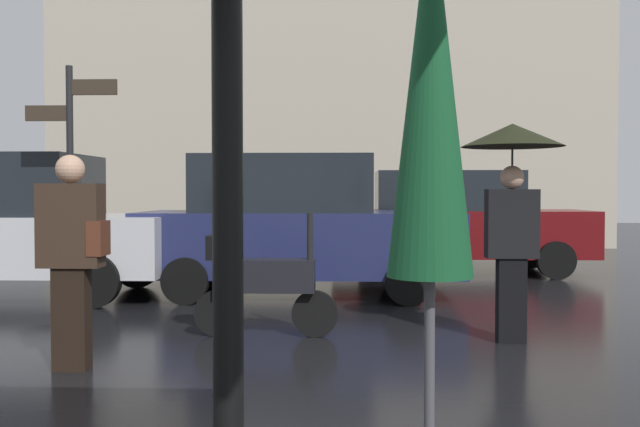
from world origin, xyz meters
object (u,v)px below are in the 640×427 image
object	(u,v)px
parked_car_distant	(296,226)
parked_car_left	(455,221)
folded_patio_umbrella_near	(431,119)
parked_car_right	(9,225)
pedestrian_with_umbrella	(512,174)
pedestrian_with_bag	(73,249)
parked_scooter	(261,281)
street_signpost	(71,164)

from	to	relation	value
parked_car_distant	parked_car_left	bearing A→B (deg)	32.80
folded_patio_umbrella_near	parked_car_right	bearing A→B (deg)	124.33
folded_patio_umbrella_near	parked_car_left	xyz separation A→B (m)	(1.65, 10.19, -0.77)
pedestrian_with_umbrella	pedestrian_with_bag	world-z (taller)	pedestrian_with_umbrella
folded_patio_umbrella_near	parked_car_right	distance (m)	8.74
pedestrian_with_bag	parked_car_distant	bearing A→B (deg)	57.66
parked_scooter	parked_car_right	size ratio (longest dim) A/B	0.33
parked_car_right	parked_car_left	bearing A→B (deg)	21.52
pedestrian_with_bag	parked_car_left	bearing A→B (deg)	46.64
folded_patio_umbrella_near	pedestrian_with_bag	distance (m)	4.14
parked_scooter	parked_car_right	world-z (taller)	parked_car_right
parked_car_left	parked_car_distant	size ratio (longest dim) A/B	1.02
parked_car_left	parked_scooter	bearing A→B (deg)	51.89
folded_patio_umbrella_near	parked_car_right	size ratio (longest dim) A/B	0.56
parked_scooter	parked_car_left	distance (m)	6.23
parked_car_distant	street_signpost	distance (m)	3.11
folded_patio_umbrella_near	parked_scooter	xyz separation A→B (m)	(-1.12, 4.63, -1.13)
folded_patio_umbrella_near	pedestrian_with_bag	bearing A→B (deg)	127.49
pedestrian_with_umbrella	parked_scooter	size ratio (longest dim) A/B	1.46
parked_car_left	parked_car_distant	bearing A→B (deg)	34.70
pedestrian_with_bag	parked_car_distant	world-z (taller)	parked_car_distant
folded_patio_umbrella_near	parked_scooter	bearing A→B (deg)	103.67
pedestrian_with_bag	parked_car_distant	distance (m)	4.46
parked_car_left	pedestrian_with_umbrella	bearing A→B (deg)	74.90
pedestrian_with_umbrella	parked_car_right	size ratio (longest dim) A/B	0.48
parked_scooter	street_signpost	size ratio (longest dim) A/B	0.49
folded_patio_umbrella_near	parked_car_distant	bearing A→B (deg)	97.51
parked_scooter	parked_car_left	size ratio (longest dim) A/B	0.32
folded_patio_umbrella_near	parked_scooter	size ratio (longest dim) A/B	1.71
pedestrian_with_bag	parked_car_right	size ratio (longest dim) A/B	0.40
parked_car_right	parked_car_distant	size ratio (longest dim) A/B	1.00
parked_car_left	street_signpost	world-z (taller)	street_signpost
pedestrian_with_bag	parked_car_right	xyz separation A→B (m)	(-2.43, 3.95, 0.00)
parked_car_distant	street_signpost	world-z (taller)	street_signpost
parked_scooter	parked_car_left	bearing A→B (deg)	42.74
parked_scooter	street_signpost	bearing A→B (deg)	132.83
parked_scooter	street_signpost	distance (m)	2.91
pedestrian_with_umbrella	street_signpost	world-z (taller)	street_signpost
parked_scooter	parked_car_right	bearing A→B (deg)	125.07
pedestrian_with_umbrella	parked_scooter	bearing A→B (deg)	-179.25
pedestrian_with_umbrella	street_signpost	xyz separation A→B (m)	(-4.80, 1.36, 0.16)
pedestrian_with_bag	folded_patio_umbrella_near	bearing A→B (deg)	-65.17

